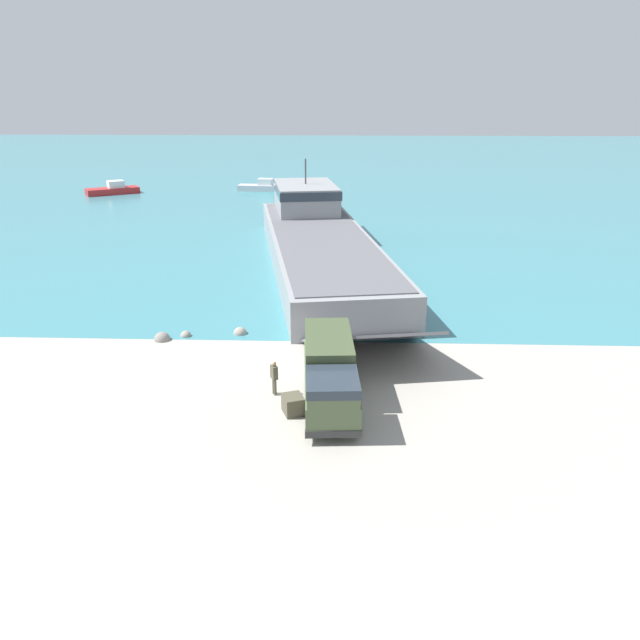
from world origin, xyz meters
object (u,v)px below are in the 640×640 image
(soldier_on_ramp, at_px, (274,375))
(moored_boat_b, at_px, (113,190))
(landing_craft, at_px, (318,238))
(military_truck, at_px, (330,373))
(cargo_crate, at_px, (293,405))
(moored_boat_a, at_px, (263,187))

(soldier_on_ramp, height_order, moored_boat_b, moored_boat_b)
(landing_craft, distance_m, moored_boat_b, 46.96)
(military_truck, relative_size, cargo_crate, 7.69)
(moored_boat_b, bearing_deg, military_truck, 175.71)
(moored_boat_a, relative_size, cargo_crate, 7.04)
(moored_boat_a, distance_m, cargo_crate, 67.56)
(landing_craft, bearing_deg, soldier_on_ramp, -101.94)
(soldier_on_ramp, distance_m, cargo_crate, 2.19)
(military_truck, xyz_separation_m, cargo_crate, (-1.62, -1.12, -1.10))
(moored_boat_a, height_order, cargo_crate, moored_boat_a)
(military_truck, height_order, moored_boat_a, military_truck)
(landing_craft, bearing_deg, moored_boat_b, 120.97)
(landing_craft, xyz_separation_m, military_truck, (1.66, -26.42, -0.35))
(moored_boat_a, xyz_separation_m, moored_boat_b, (-20.89, -3.70, 0.02))
(soldier_on_ramp, bearing_deg, cargo_crate, -88.54)
(military_truck, bearing_deg, cargo_crate, -59.28)
(military_truck, height_order, cargo_crate, military_truck)
(military_truck, xyz_separation_m, moored_boat_b, (-32.24, 62.03, -0.92))
(military_truck, xyz_separation_m, moored_boat_a, (-11.35, 65.74, -0.93))
(military_truck, bearing_deg, moored_boat_b, -156.36)
(soldier_on_ramp, xyz_separation_m, moored_boat_a, (-8.68, 65.02, -0.41))
(landing_craft, height_order, soldier_on_ramp, landing_craft)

